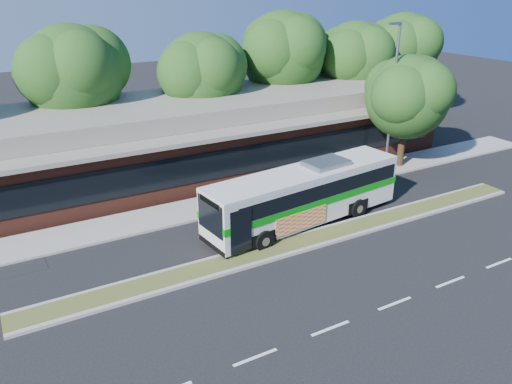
# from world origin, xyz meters

# --- Properties ---
(ground) EXTENTS (120.00, 120.00, 0.00)m
(ground) POSITION_xyz_m (0.00, 0.00, 0.00)
(ground) COLOR black
(ground) RESTS_ON ground
(median_strip) EXTENTS (26.00, 1.10, 0.15)m
(median_strip) POSITION_xyz_m (0.00, 0.60, 0.07)
(median_strip) COLOR #404C20
(median_strip) RESTS_ON ground
(sidewalk) EXTENTS (44.00, 2.60, 0.12)m
(sidewalk) POSITION_xyz_m (0.00, 6.40, 0.06)
(sidewalk) COLOR gray
(sidewalk) RESTS_ON ground
(plaza_building) EXTENTS (33.20, 11.20, 4.45)m
(plaza_building) POSITION_xyz_m (0.00, 12.99, 2.13)
(plaza_building) COLOR #56251B
(plaza_building) RESTS_ON ground
(lamp_post) EXTENTS (0.93, 0.18, 9.07)m
(lamp_post) POSITION_xyz_m (9.56, 6.00, 4.90)
(lamp_post) COLOR slate
(lamp_post) RESTS_ON ground
(tree_bg_b) EXTENTS (6.69, 6.00, 9.00)m
(tree_bg_b) POSITION_xyz_m (-6.57, 16.14, 6.14)
(tree_bg_b) COLOR black
(tree_bg_b) RESTS_ON ground
(tree_bg_c) EXTENTS (6.24, 5.60, 8.26)m
(tree_bg_c) POSITION_xyz_m (1.40, 15.13, 5.59)
(tree_bg_c) COLOR black
(tree_bg_c) RESTS_ON ground
(tree_bg_d) EXTENTS (6.91, 6.20, 9.37)m
(tree_bg_d) POSITION_xyz_m (8.45, 16.15, 6.42)
(tree_bg_d) COLOR black
(tree_bg_d) RESTS_ON ground
(tree_bg_e) EXTENTS (6.47, 5.80, 8.50)m
(tree_bg_e) POSITION_xyz_m (14.42, 15.14, 5.74)
(tree_bg_e) COLOR black
(tree_bg_e) RESTS_ON ground
(tree_bg_f) EXTENTS (6.69, 6.00, 8.92)m
(tree_bg_f) POSITION_xyz_m (20.43, 16.14, 6.06)
(tree_bg_f) COLOR black
(tree_bg_f) RESTS_ON ground
(transit_bus) EXTENTS (10.94, 3.52, 3.02)m
(transit_bus) POSITION_xyz_m (0.93, 2.40, 1.68)
(transit_bus) COLOR beige
(transit_bus) RESTS_ON ground
(sidewalk_tree) EXTENTS (5.76, 5.17, 7.17)m
(sidewalk_tree) POSITION_xyz_m (11.37, 6.29, 4.71)
(sidewalk_tree) COLOR black
(sidewalk_tree) RESTS_ON ground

